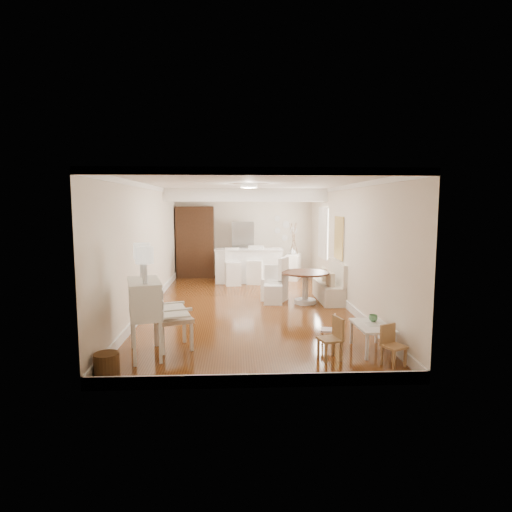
{
  "coord_description": "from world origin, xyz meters",
  "views": [
    {
      "loc": [
        -0.28,
        -9.76,
        2.34
      ],
      "look_at": [
        0.19,
        0.3,
        1.14
      ],
      "focal_mm": 30.0,
      "sensor_mm": 36.0,
      "label": 1
    }
  ],
  "objects": [
    {
      "name": "gustavian_armchair",
      "position": [
        -1.3,
        -2.91,
        0.52
      ],
      "size": [
        0.77,
        0.77,
        1.04
      ],
      "primitive_type": "cube",
      "rotation": [
        0.0,
        0.0,
        1.94
      ],
      "color": "white",
      "rests_on": "ground"
    },
    {
      "name": "pantry_cabinet",
      "position": [
        -1.6,
        4.18,
        1.15
      ],
      "size": [
        1.2,
        0.6,
        2.3
      ],
      "primitive_type": "cube",
      "color": "#381E11",
      "rests_on": "ground"
    },
    {
      "name": "bar_stool_right",
      "position": [
        0.28,
        2.85,
        0.57
      ],
      "size": [
        0.52,
        0.52,
        1.13
      ],
      "primitive_type": "cube",
      "rotation": [
        0.0,
        0.0,
        -0.17
      ],
      "color": "white",
      "rests_on": "ground"
    },
    {
      "name": "banquette",
      "position": [
        1.99,
        0.5,
        0.49
      ],
      "size": [
        0.52,
        1.6,
        0.98
      ],
      "primitive_type": "cube",
      "color": "silver",
      "rests_on": "ground"
    },
    {
      "name": "kids_chair_b",
      "position": [
        1.27,
        -2.82,
        0.26
      ],
      "size": [
        0.3,
        0.3,
        0.52
      ],
      "primitive_type": "cube",
      "rotation": [
        0.0,
        0.0,
        -1.77
      ],
      "color": "#976744",
      "rests_on": "ground"
    },
    {
      "name": "kids_table",
      "position": [
        1.9,
        -3.18,
        0.22
      ],
      "size": [
        0.55,
        0.89,
        0.44
      ],
      "primitive_type": "cube",
      "rotation": [
        0.0,
        0.0,
        0.03
      ],
      "color": "white",
      "rests_on": "ground"
    },
    {
      "name": "fridge",
      "position": [
        0.3,
        4.15,
        0.9
      ],
      "size": [
        0.75,
        0.65,
        1.8
      ],
      "primitive_type": "imported",
      "color": "silver",
      "rests_on": "ground"
    },
    {
      "name": "secretary_bureau",
      "position": [
        -1.7,
        -3.22,
        0.6
      ],
      "size": [
        1.16,
        1.17,
        1.2
      ],
      "primitive_type": "cube",
      "rotation": [
        0.0,
        0.0,
        0.27
      ],
      "color": "white",
      "rests_on": "ground"
    },
    {
      "name": "sideboard",
      "position": [
        1.53,
        3.56,
        0.4
      ],
      "size": [
        0.6,
        0.91,
        0.8
      ],
      "primitive_type": "cube",
      "rotation": [
        0.0,
        0.0,
        -0.29
      ],
      "color": "white",
      "rests_on": "ground"
    },
    {
      "name": "wicker_basket",
      "position": [
        -2.05,
        -4.08,
        0.17
      ],
      "size": [
        0.36,
        0.36,
        0.34
      ],
      "primitive_type": "cylinder",
      "rotation": [
        0.0,
        0.0,
        0.05
      ],
      "color": "#53341A",
      "rests_on": "ground"
    },
    {
      "name": "branch_vase",
      "position": [
        1.51,
        3.6,
        0.9
      ],
      "size": [
        0.25,
        0.25,
        0.2
      ],
      "primitive_type": "imported",
      "rotation": [
        0.0,
        0.0,
        -0.39
      ],
      "color": "white",
      "rests_on": "sideboard"
    },
    {
      "name": "kids_chair_a",
      "position": [
        1.13,
        -3.54,
        0.33
      ],
      "size": [
        0.39,
        0.39,
        0.66
      ],
      "primitive_type": "cube",
      "rotation": [
        0.0,
        0.0,
        -1.3
      ],
      "color": "olive",
      "rests_on": "ground"
    },
    {
      "name": "breakfast_counter",
      "position": [
        0.1,
        3.1,
        0.52
      ],
      "size": [
        2.05,
        0.65,
        1.03
      ],
      "primitive_type": "cube",
      "color": "white",
      "rests_on": "ground"
    },
    {
      "name": "pencil_cup",
      "position": [
        1.97,
        -3.0,
        0.49
      ],
      "size": [
        0.18,
        0.18,
        0.11
      ],
      "primitive_type": "imported",
      "rotation": [
        0.0,
        0.0,
        0.33
      ],
      "color": "#589763",
      "rests_on": "kids_table"
    },
    {
      "name": "dining_table",
      "position": [
        1.37,
        0.21,
        0.38
      ],
      "size": [
        1.21,
        1.21,
        0.77
      ],
      "primitive_type": "cylinder",
      "rotation": [
        0.0,
        0.0,
        0.08
      ],
      "color": "#482517",
      "rests_on": "ground"
    },
    {
      "name": "slip_chair_far",
      "position": [
        0.67,
        0.58,
        0.54
      ],
      "size": [
        0.71,
        0.7,
        1.08
      ],
      "primitive_type": "cube",
      "rotation": [
        0.0,
        0.0,
        -2.04
      ],
      "color": "white",
      "rests_on": "ground"
    },
    {
      "name": "room",
      "position": [
        0.04,
        0.32,
        1.98
      ],
      "size": [
        9.0,
        9.04,
        2.82
      ],
      "color": "brown",
      "rests_on": "ground"
    },
    {
      "name": "bar_stool_left",
      "position": [
        -0.38,
        2.65,
        0.55
      ],
      "size": [
        0.49,
        0.49,
        1.09
      ],
      "primitive_type": "cube",
      "rotation": [
        0.0,
        0.0,
        0.13
      ],
      "color": "white",
      "rests_on": "ground"
    },
    {
      "name": "kids_chair_c",
      "position": [
        2.01,
        -3.83,
        0.3
      ],
      "size": [
        0.39,
        0.39,
        0.61
      ],
      "primitive_type": "cube",
      "rotation": [
        0.0,
        0.0,
        0.47
      ],
      "color": "#AD7E4E",
      "rests_on": "ground"
    },
    {
      "name": "slip_chair_near",
      "position": [
        0.6,
        0.24,
        0.45
      ],
      "size": [
        0.47,
        0.49,
        0.91
      ],
      "primitive_type": "cube",
      "rotation": [
        0.0,
        0.0,
        -0.1
      ],
      "color": "white",
      "rests_on": "ground"
    }
  ]
}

